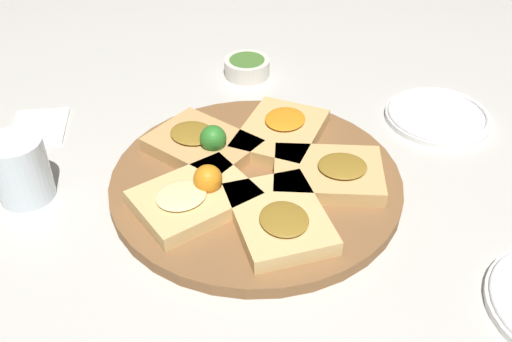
{
  "coord_description": "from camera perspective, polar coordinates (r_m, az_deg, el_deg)",
  "views": [
    {
      "loc": [
        0.7,
        0.04,
        0.58
      ],
      "look_at": [
        0.0,
        0.0,
        0.03
      ],
      "focal_mm": 42.0,
      "sensor_mm": 36.0,
      "label": 1
    }
  ],
  "objects": [
    {
      "name": "ground_plane",
      "position": [
        0.91,
        0.0,
        -1.51
      ],
      "size": [
        3.0,
        3.0,
        0.0
      ],
      "primitive_type": "plane",
      "color": "beige"
    },
    {
      "name": "focaccia_slice_4",
      "position": [
        0.81,
        2.24,
        -4.47
      ],
      "size": [
        0.19,
        0.17,
        0.03
      ],
      "color": "#DBB775",
      "rests_on": "serving_board"
    },
    {
      "name": "serving_board",
      "position": [
        0.9,
        0.0,
        -1.04
      ],
      "size": [
        0.44,
        0.44,
        0.02
      ],
      "primitive_type": "cylinder",
      "color": "brown",
      "rests_on": "ground_plane"
    },
    {
      "name": "focaccia_slice_3",
      "position": [
        0.84,
        -5.82,
        -2.34
      ],
      "size": [
        0.19,
        0.2,
        0.06
      ],
      "color": "#DBB775",
      "rests_on": "serving_board"
    },
    {
      "name": "focaccia_slice_0",
      "position": [
        0.89,
        6.98,
        -0.18
      ],
      "size": [
        0.12,
        0.16,
        0.03
      ],
      "color": "tan",
      "rests_on": "serving_board"
    },
    {
      "name": "plate_left",
      "position": [
        1.1,
        16.94,
        5.08
      ],
      "size": [
        0.18,
        0.18,
        0.02
      ],
      "color": "white",
      "rests_on": "ground_plane"
    },
    {
      "name": "focaccia_slice_1",
      "position": [
        0.97,
        2.4,
        3.73
      ],
      "size": [
        0.19,
        0.16,
        0.03
      ],
      "color": "tan",
      "rests_on": "serving_board"
    },
    {
      "name": "napkin_stack",
      "position": [
        1.1,
        -19.98,
        4.08
      ],
      "size": [
        0.12,
        0.11,
        0.01
      ],
      "primitive_type": "cube",
      "rotation": [
        0.0,
        0.0,
        0.18
      ],
      "color": "white",
      "rests_on": "ground_plane"
    },
    {
      "name": "focaccia_slice_2",
      "position": [
        0.94,
        -5.08,
        2.61
      ],
      "size": [
        0.19,
        0.2,
        0.06
      ],
      "color": "tan",
      "rests_on": "serving_board"
    },
    {
      "name": "water_glass",
      "position": [
        0.92,
        -21.49,
        0.16
      ],
      "size": [
        0.08,
        0.08,
        0.1
      ],
      "primitive_type": "cylinder",
      "color": "silver",
      "rests_on": "ground_plane"
    },
    {
      "name": "dipping_bowl",
      "position": [
        1.18,
        -0.87,
        9.89
      ],
      "size": [
        0.09,
        0.09,
        0.03
      ],
      "color": "silver",
      "rests_on": "ground_plane"
    }
  ]
}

